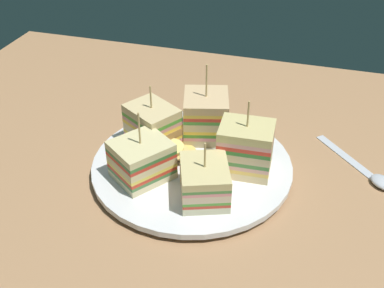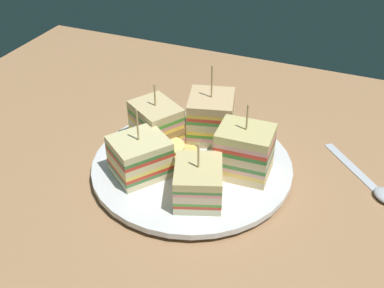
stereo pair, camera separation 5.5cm
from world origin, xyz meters
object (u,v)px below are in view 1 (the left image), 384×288
object	(u,v)px
sandwich_wedge_1	(142,160)
sandwich_wedge_4	(204,116)
spoon	(371,174)
plate	(192,166)
sandwich_wedge_3	(245,148)
chip_pile	(179,152)
sandwich_wedge_2	(204,181)
sandwich_wedge_0	(153,126)

from	to	relation	value
sandwich_wedge_1	sandwich_wedge_4	xyz separation A→B (cm)	(-4.92, -11.40, 0.60)
spoon	plate	bearing A→B (deg)	-119.41
plate	sandwich_wedge_4	xyz separation A→B (cm)	(0.30, -6.89, 3.73)
sandwich_wedge_3	chip_pile	xyz separation A→B (cm)	(8.74, 0.16, -2.21)
sandwich_wedge_3	spoon	distance (cm)	17.57
sandwich_wedge_2	plate	bearing A→B (deg)	8.58
sandwich_wedge_2	spoon	distance (cm)	23.21
sandwich_wedge_0	spoon	size ratio (longest dim) A/B	0.78
plate	sandwich_wedge_2	distance (cm)	7.44
sandwich_wedge_1	spoon	xyz separation A→B (cm)	(-28.37, -10.05, -3.62)
sandwich_wedge_0	sandwich_wedge_2	bearing A→B (deg)	-9.72
sandwich_wedge_3	spoon	size ratio (longest dim) A/B	0.87
chip_pile	spoon	size ratio (longest dim) A/B	0.64
sandwich_wedge_1	sandwich_wedge_3	size ratio (longest dim) A/B	0.93
sandwich_wedge_2	sandwich_wedge_1	bearing A→B (deg)	59.65
sandwich_wedge_0	plate	bearing A→B (deg)	9.88
sandwich_wedge_4	sandwich_wedge_2	bearing A→B (deg)	0.76
spoon	chip_pile	bearing A→B (deg)	-121.30
plate	sandwich_wedge_4	distance (cm)	7.84
plate	spoon	bearing A→B (deg)	-166.54
plate	sandwich_wedge_0	world-z (taller)	sandwich_wedge_0
sandwich_wedge_1	spoon	world-z (taller)	sandwich_wedge_1
sandwich_wedge_1	sandwich_wedge_2	bearing A→B (deg)	-63.97
sandwich_wedge_1	plate	bearing A→B (deg)	-13.00
chip_pile	spoon	bearing A→B (deg)	-168.42
plate	sandwich_wedge_3	world-z (taller)	sandwich_wedge_3
sandwich_wedge_4	spoon	bearing A→B (deg)	71.86
sandwich_wedge_3	plate	bearing A→B (deg)	2.01
sandwich_wedge_2	sandwich_wedge_3	distance (cm)	7.58
sandwich_wedge_4	sandwich_wedge_0	bearing A→B (deg)	-69.59
sandwich_wedge_0	chip_pile	xyz separation A→B (cm)	(-4.53, 2.16, -1.85)
sandwich_wedge_1	sandwich_wedge_3	bearing A→B (deg)	-31.03
sandwich_wedge_1	chip_pile	bearing A→B (deg)	1.93
sandwich_wedge_2	spoon	size ratio (longest dim) A/B	0.71
sandwich_wedge_3	chip_pile	world-z (taller)	sandwich_wedge_3
sandwich_wedge_4	plate	bearing A→B (deg)	-12.39
chip_pile	plate	bearing A→B (deg)	167.44
sandwich_wedge_1	sandwich_wedge_4	bearing A→B (deg)	12.82
sandwich_wedge_1	sandwich_wedge_0	bearing A→B (deg)	45.59
sandwich_wedge_3	sandwich_wedge_2	bearing A→B (deg)	58.94
sandwich_wedge_0	spoon	xyz separation A→B (cm)	(-29.55, -2.96, -4.00)
sandwich_wedge_3	spoon	bearing A→B (deg)	-165.80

